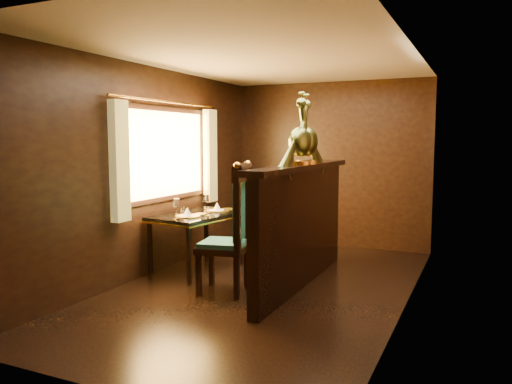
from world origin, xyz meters
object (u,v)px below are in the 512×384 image
peacock_right (307,129)px  peacock_left (300,129)px  chair_right (283,219)px  chair_left (235,225)px  dining_table (198,219)px

peacock_right → peacock_left: bearing=-90.0°
chair_right → peacock_left: peacock_left is taller
chair_left → peacock_left: peacock_left is taller
chair_left → peacock_left: bearing=30.4°
chair_left → peacock_left: size_ratio=1.81×
chair_right → peacock_right: size_ratio=1.69×
chair_left → peacock_left: (0.55, 0.48, 1.02)m
peacock_left → chair_left: bearing=-138.9°
dining_table → peacock_right: bearing=11.3°
chair_left → chair_right: chair_left is taller
peacock_left → dining_table: bearing=173.8°
dining_table → chair_left: size_ratio=0.93×
chair_left → peacock_left: 1.25m
dining_table → chair_left: 1.04m
dining_table → peacock_left: size_ratio=1.68×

